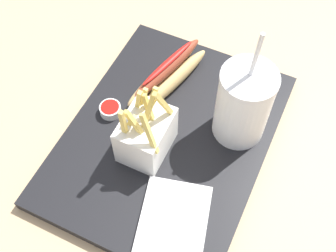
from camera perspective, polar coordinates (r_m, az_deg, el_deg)
ground_plane at (r=0.78m, az=0.00°, el=-2.36°), size 2.40×2.40×0.02m
food_tray at (r=0.76m, az=0.00°, el=-1.61°), size 0.43×0.33×0.02m
soda_cup at (r=0.71m, az=9.80°, el=2.78°), size 0.09×0.09×0.22m
fries_basket at (r=0.71m, az=-2.90°, el=-1.02°), size 0.09×0.07×0.15m
hot_dog_1 at (r=0.80m, az=-0.01°, el=6.72°), size 0.19×0.10×0.06m
ketchup_cup_1 at (r=0.81m, az=11.13°, el=4.59°), size 0.03×0.03×0.02m
ketchup_cup_2 at (r=0.78m, az=-7.58°, el=2.12°), size 0.04×0.04×0.02m
napkin_stack at (r=0.68m, az=0.75°, el=-12.15°), size 0.15×0.13×0.01m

